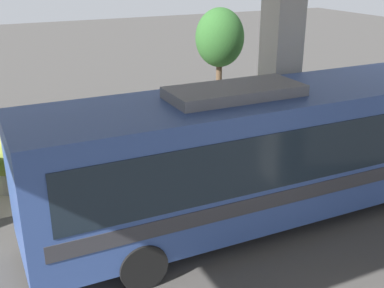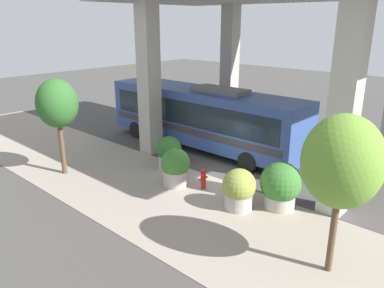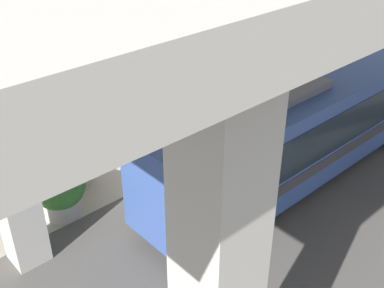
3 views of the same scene
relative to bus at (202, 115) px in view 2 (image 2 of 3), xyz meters
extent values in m
plane|color=#474442|center=(-2.85, -3.44, -1.94)|extent=(80.00, 80.00, 0.00)
cube|color=gray|center=(-5.85, -3.44, -1.93)|extent=(6.00, 40.00, 0.02)
cube|color=#ADA89E|center=(-2.35, -8.53, 2.01)|extent=(0.90, 0.90, 7.88)
cube|color=#ADA89E|center=(-2.35, 1.66, 2.01)|extent=(0.90, 0.90, 7.88)
cube|color=#ADA89E|center=(4.65, 1.66, 2.01)|extent=(0.90, 0.90, 7.88)
cube|color=#334C8C|center=(0.00, 0.01, -0.05)|extent=(2.64, 12.18, 2.88)
cube|color=#19232D|center=(0.00, 0.01, 0.30)|extent=(2.68, 11.21, 1.27)
cube|color=#333338|center=(0.00, 0.01, -0.62)|extent=(2.68, 11.57, 0.35)
cube|color=slate|center=(0.00, -1.21, 1.51)|extent=(1.32, 3.05, 0.24)
cylinder|color=black|center=(-1.24, 4.27, -1.44)|extent=(0.28, 1.00, 1.00)
cylinder|color=black|center=(1.24, 4.27, -1.44)|extent=(0.28, 1.00, 1.00)
cylinder|color=black|center=(-1.24, -3.95, -1.44)|extent=(0.28, 1.00, 1.00)
cylinder|color=black|center=(1.24, -3.95, -1.44)|extent=(0.28, 1.00, 1.00)
cylinder|color=red|center=(-4.11, -3.63, -1.57)|extent=(0.22, 0.22, 0.74)
sphere|color=red|center=(-4.11, -3.63, -1.13)|extent=(0.21, 0.21, 0.21)
cylinder|color=red|center=(-4.28, -3.63, -1.46)|extent=(0.13, 0.10, 0.10)
cylinder|color=red|center=(-3.95, -3.63, -1.46)|extent=(0.13, 0.10, 0.10)
cylinder|color=#ADA89E|center=(-3.57, -0.99, -1.56)|extent=(1.02, 1.02, 0.75)
sphere|color=#2D6028|center=(-3.57, -0.99, -0.86)|extent=(1.21, 1.21, 1.21)
sphere|color=#BF334C|center=(-3.44, -1.09, -1.05)|extent=(0.36, 0.36, 0.36)
cylinder|color=#ADA89E|center=(-4.57, -5.79, -1.63)|extent=(1.08, 1.08, 0.62)
sphere|color=olive|center=(-4.57, -5.79, -0.96)|extent=(1.29, 1.29, 1.29)
sphere|color=#993F8C|center=(-4.43, -5.90, -1.16)|extent=(0.38, 0.38, 0.38)
cylinder|color=#ADA89E|center=(-3.44, -6.92, -1.62)|extent=(1.18, 1.18, 0.63)
sphere|color=#38722D|center=(-3.44, -6.92, -0.87)|extent=(1.58, 1.58, 1.58)
sphere|color=orange|center=(-3.29, -7.04, -1.14)|extent=(0.41, 0.41, 0.41)
cylinder|color=#ADA89E|center=(-4.67, -2.51, -1.58)|extent=(1.09, 1.09, 0.72)
sphere|color=#38722D|center=(-4.67, -2.51, -0.87)|extent=(1.25, 1.25, 1.25)
sphere|color=orange|center=(-4.53, -2.62, -1.06)|extent=(0.38, 0.38, 0.38)
cylinder|color=brown|center=(-7.23, 2.35, -0.53)|extent=(0.23, 0.23, 2.82)
ellipsoid|color=#2D6028|center=(-7.23, 2.35, 1.44)|extent=(1.85, 1.85, 2.22)
cylinder|color=brown|center=(-5.90, -9.93, -0.57)|extent=(0.19, 0.19, 2.74)
ellipsoid|color=olive|center=(-5.90, -9.93, 1.45)|extent=(2.14, 2.14, 2.57)
camera|label=1|loc=(8.90, -6.52, 4.29)|focal=45.00mm
camera|label=2|loc=(-15.34, -13.16, 4.97)|focal=35.00mm
camera|label=3|loc=(7.66, -11.68, 7.34)|focal=45.00mm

